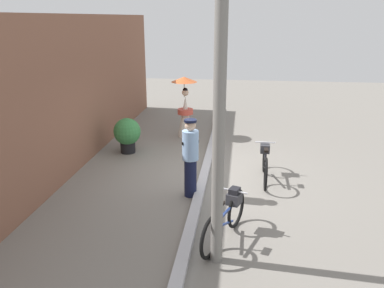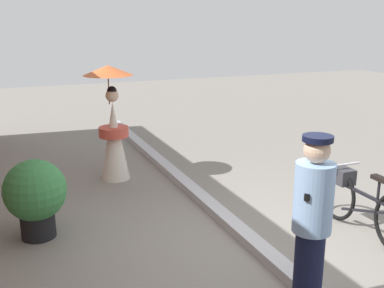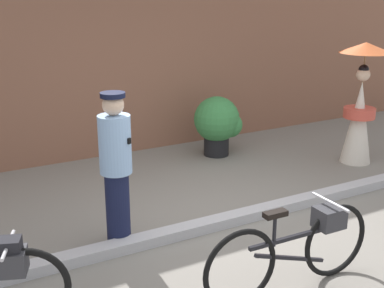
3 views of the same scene
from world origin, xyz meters
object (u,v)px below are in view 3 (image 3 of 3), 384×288
at_px(person_with_parasol, 360,104).
at_px(person_officer, 116,166).
at_px(bicycle_far_side, 297,247).
at_px(potted_plant_by_door, 218,123).

bearing_deg(person_with_parasol, person_officer, -170.25).
bearing_deg(bicycle_far_side, potted_plant_by_door, 68.68).
bearing_deg(potted_plant_by_door, bicycle_far_side, -111.32).
height_order(person_officer, potted_plant_by_door, person_officer).
bearing_deg(person_with_parasol, potted_plant_by_door, 142.18).
bearing_deg(person_officer, potted_plant_by_door, 39.31).
distance_m(bicycle_far_side, person_officer, 2.02).
xyz_separation_m(person_officer, person_with_parasol, (4.33, 0.74, 0.05)).
distance_m(person_officer, potted_plant_by_door, 3.34).
height_order(person_officer, person_with_parasol, person_with_parasol).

